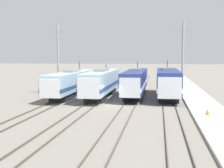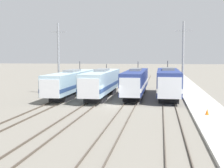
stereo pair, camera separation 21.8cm
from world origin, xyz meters
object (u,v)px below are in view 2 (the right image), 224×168
locomotive_center_left (101,83)px  catenary_tower_right (183,58)px  locomotive_far_left (72,82)px  locomotive_far_right (168,83)px  traffic_cone (207,112)px  locomotive_center_right (136,82)px  catenary_tower_left (59,58)px

locomotive_center_left → catenary_tower_right: catenary_tower_right is taller
locomotive_far_left → locomotive_far_right: size_ratio=1.18×
locomotive_far_left → traffic_cone: 22.56m
locomotive_center_left → traffic_cone: size_ratio=29.45×
locomotive_center_left → locomotive_center_right: locomotive_center_right is taller
traffic_cone → locomotive_far_right: bearing=104.2°
locomotive_far_left → locomotive_center_right: 9.60m
locomotive_far_right → catenary_tower_right: bearing=30.4°
traffic_cone → locomotive_far_left: bearing=142.0°
locomotive_center_right → catenary_tower_left: 12.43m
locomotive_center_left → traffic_cone: bearing=-44.4°
catenary_tower_left → locomotive_center_right: bearing=0.8°
locomotive_center_left → catenary_tower_left: 8.34m
locomotive_center_right → traffic_cone: (8.25, -15.25, -1.59)m
catenary_tower_right → traffic_cone: size_ratio=18.46×
locomotive_far_left → locomotive_center_right: locomotive_far_left is taller
traffic_cone → catenary_tower_left: bearing=143.2°
locomotive_far_left → locomotive_center_right: bearing=8.3°
locomotive_far_right → catenary_tower_right: 4.27m
locomotive_far_right → traffic_cone: size_ratio=28.48×
locomotive_center_left → locomotive_far_right: (9.50, 1.10, 0.09)m
catenary_tower_left → catenary_tower_right: 18.77m
catenary_tower_left → catenary_tower_right: bearing=0.0°
locomotive_center_left → locomotive_center_right: (4.75, 2.50, 0.01)m
catenary_tower_right → locomotive_far_left: bearing=-175.7°
traffic_cone → locomotive_center_left: bearing=135.6°
locomotive_far_right → traffic_cone: bearing=-75.8°
catenary_tower_left → traffic_cone: catenary_tower_left is taller
locomotive_far_right → locomotive_center_right: bearing=163.5°
locomotive_center_right → catenary_tower_right: 7.74m
locomotive_far_left → locomotive_center_left: locomotive_far_left is taller
locomotive_center_right → catenary_tower_left: catenary_tower_left is taller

